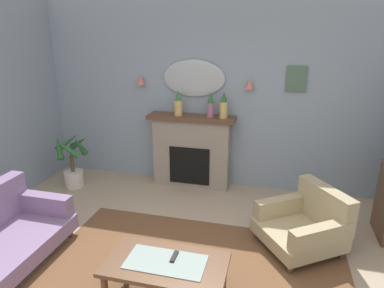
% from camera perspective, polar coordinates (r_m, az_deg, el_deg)
% --- Properties ---
extents(wall_back, '(6.94, 0.10, 2.92)m').
position_cam_1_polar(wall_back, '(5.31, 6.30, 8.06)').
color(wall_back, '#8C9EB2').
rests_on(wall_back, ground).
extents(patterned_rug, '(3.20, 2.40, 0.01)m').
position_cam_1_polar(patterned_rug, '(3.66, -0.74, -22.59)').
color(patterned_rug, brown).
rests_on(patterned_rug, ground).
extents(fireplace, '(1.36, 0.36, 1.16)m').
position_cam_1_polar(fireplace, '(5.44, -0.09, -1.29)').
color(fireplace, gray).
rests_on(fireplace, ground).
extents(mantel_vase_centre, '(0.13, 0.13, 0.39)m').
position_cam_1_polar(mantel_vase_centre, '(5.25, -2.30, 6.64)').
color(mantel_vase_centre, tan).
rests_on(mantel_vase_centre, fireplace).
extents(mantel_vase_right, '(0.11, 0.11, 0.38)m').
position_cam_1_polar(mantel_vase_right, '(5.13, 3.09, 6.46)').
color(mantel_vase_right, '#9E6084').
rests_on(mantel_vase_right, fireplace).
extents(mantel_vase_left, '(0.12, 0.12, 0.40)m').
position_cam_1_polar(mantel_vase_left, '(5.10, 5.31, 6.37)').
color(mantel_vase_left, tan).
rests_on(mantel_vase_left, fireplace).
extents(wall_mirror, '(0.96, 0.06, 0.56)m').
position_cam_1_polar(wall_mirror, '(5.30, 0.29, 10.90)').
color(wall_mirror, '#B2BCC6').
extents(wall_sconce_left, '(0.14, 0.14, 0.14)m').
position_cam_1_polar(wall_sconce_left, '(5.52, -8.57, 10.49)').
color(wall_sconce_left, '#D17066').
extents(wall_sconce_right, '(0.14, 0.14, 0.14)m').
position_cam_1_polar(wall_sconce_right, '(5.12, 9.56, 9.81)').
color(wall_sconce_right, '#D17066').
extents(framed_picture, '(0.28, 0.03, 0.36)m').
position_cam_1_polar(framed_picture, '(5.15, 17.00, 10.34)').
color(framed_picture, '#4C6B56').
extents(coffee_table, '(1.10, 0.60, 0.45)m').
position_cam_1_polar(coffee_table, '(3.28, -4.37, -19.80)').
color(coffee_table, brown).
rests_on(coffee_table, ground).
extents(tv_remote, '(0.04, 0.16, 0.02)m').
position_cam_1_polar(tv_remote, '(3.28, -2.97, -18.25)').
color(tv_remote, black).
rests_on(tv_remote, coffee_table).
extents(armchair_beside_couch, '(1.13, 1.13, 0.71)m').
position_cam_1_polar(armchair_beside_couch, '(4.24, 18.43, -12.38)').
color(armchair_beside_couch, tan).
rests_on(armchair_beside_couch, ground).
extents(potted_plant_tall_palm, '(0.58, 0.57, 0.91)m').
position_cam_1_polar(potted_plant_tall_palm, '(5.75, -19.34, -2.70)').
color(potted_plant_tall_palm, silver).
rests_on(potted_plant_tall_palm, ground).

